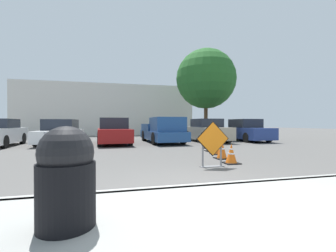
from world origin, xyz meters
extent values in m
plane|color=#565451|center=(0.00, 10.00, 0.00)|extent=(96.00, 96.00, 0.00)
cube|color=#999993|center=(0.00, -1.48, 0.07)|extent=(24.73, 2.96, 0.14)
cube|color=#999993|center=(0.00, 0.00, 0.07)|extent=(24.73, 0.20, 0.14)
cube|color=black|center=(1.38, 2.09, 0.80)|extent=(0.99, 0.03, 0.99)
cube|color=orange|center=(1.38, 2.08, 0.80)|extent=(0.93, 0.03, 0.93)
cube|color=slate|center=(1.38, 2.14, 0.01)|extent=(0.68, 0.20, 0.02)
cube|color=slate|center=(1.10, 2.14, 0.40)|extent=(0.04, 0.04, 0.80)
cube|color=slate|center=(1.66, 2.14, 0.40)|extent=(0.04, 0.04, 0.80)
cube|color=black|center=(2.19, 2.48, 0.01)|extent=(0.46, 0.46, 0.03)
cone|color=orange|center=(2.19, 2.48, 0.32)|extent=(0.34, 0.34, 0.58)
cylinder|color=white|center=(2.19, 2.48, 0.45)|extent=(0.11, 0.11, 0.05)
cylinder|color=white|center=(2.19, 2.48, 0.31)|extent=(0.19, 0.19, 0.05)
cube|color=black|center=(2.35, 3.41, 0.01)|extent=(0.46, 0.46, 0.03)
cone|color=orange|center=(2.35, 3.41, 0.37)|extent=(0.34, 0.34, 0.68)
cylinder|color=white|center=(2.35, 3.41, 0.52)|extent=(0.11, 0.11, 0.06)
cylinder|color=white|center=(2.35, 3.41, 0.35)|extent=(0.19, 0.19, 0.06)
cube|color=black|center=(2.72, 4.50, 0.01)|extent=(0.47, 0.47, 0.03)
cone|color=orange|center=(2.72, 4.50, 0.37)|extent=(0.35, 0.35, 0.67)
cylinder|color=white|center=(2.72, 4.50, 0.51)|extent=(0.11, 0.11, 0.06)
cylinder|color=white|center=(2.72, 4.50, 0.35)|extent=(0.19, 0.19, 0.06)
cube|color=black|center=(2.86, 5.42, 0.01)|extent=(0.46, 0.46, 0.03)
cone|color=orange|center=(2.86, 5.42, 0.39)|extent=(0.34, 0.34, 0.72)
cylinder|color=white|center=(2.86, 5.42, 0.55)|extent=(0.11, 0.11, 0.06)
cylinder|color=white|center=(2.86, 5.42, 0.37)|extent=(0.19, 0.19, 0.06)
cube|color=black|center=(3.22, 6.47, 0.01)|extent=(0.46, 0.46, 0.03)
cone|color=orange|center=(3.22, 6.47, 0.36)|extent=(0.34, 0.34, 0.65)
cylinder|color=white|center=(3.22, 6.47, 0.50)|extent=(0.11, 0.11, 0.06)
cylinder|color=white|center=(3.22, 6.47, 0.34)|extent=(0.19, 0.19, 0.06)
cylinder|color=black|center=(-6.53, 8.96, 0.33)|extent=(0.22, 0.67, 0.66)
cylinder|color=black|center=(-6.62, 11.53, 0.33)|extent=(0.22, 0.67, 0.66)
cube|color=white|center=(-4.35, 10.76, 0.51)|extent=(2.05, 4.58, 0.65)
cube|color=#1E232D|center=(-4.35, 10.87, 1.15)|extent=(1.73, 2.14, 0.64)
cylinder|color=black|center=(-3.55, 9.33, 0.33)|extent=(0.23, 0.66, 0.65)
cylinder|color=black|center=(-5.27, 9.40, 0.33)|extent=(0.23, 0.66, 0.65)
cylinder|color=black|center=(-3.44, 12.12, 0.33)|extent=(0.23, 0.66, 0.65)
cylinder|color=black|center=(-5.16, 12.19, 0.33)|extent=(0.23, 0.66, 0.65)
cube|color=maroon|center=(-1.29, 10.18, 0.56)|extent=(2.07, 4.54, 0.73)
cube|color=#1E232D|center=(-1.30, 10.29, 1.24)|extent=(1.71, 2.13, 0.65)
cylinder|color=black|center=(-0.38, 8.85, 0.35)|extent=(0.24, 0.72, 0.70)
cylinder|color=black|center=(-2.05, 8.75, 0.35)|extent=(0.24, 0.72, 0.70)
cylinder|color=black|center=(-0.54, 11.60, 0.35)|extent=(0.24, 0.72, 0.70)
cylinder|color=black|center=(-2.21, 11.50, 0.35)|extent=(0.24, 0.72, 0.70)
cube|color=navy|center=(1.77, 10.49, 0.48)|extent=(2.16, 5.32, 0.55)
cube|color=navy|center=(1.83, 9.31, 1.18)|extent=(1.84, 2.18, 0.85)
cube|color=navy|center=(1.65, 12.74, 0.98)|extent=(1.79, 0.19, 0.45)
cube|color=navy|center=(2.61, 11.58, 0.98)|extent=(0.23, 2.51, 0.45)
cube|color=navy|center=(0.82, 11.49, 0.98)|extent=(0.23, 2.51, 0.45)
cylinder|color=black|center=(2.72, 8.96, 0.37)|extent=(0.28, 0.75, 0.74)
cylinder|color=black|center=(0.98, 8.88, 0.37)|extent=(0.28, 0.75, 0.74)
cylinder|color=black|center=(2.56, 12.10, 0.37)|extent=(0.28, 0.75, 0.74)
cylinder|color=black|center=(0.82, 12.01, 0.37)|extent=(0.28, 0.75, 0.74)
cube|color=#A39984|center=(4.83, 10.24, 0.59)|extent=(1.96, 4.14, 0.79)
cube|color=#1E232D|center=(4.82, 10.34, 1.27)|extent=(1.66, 1.93, 0.56)
cylinder|color=black|center=(5.71, 9.01, 0.35)|extent=(0.23, 0.71, 0.70)
cylinder|color=black|center=(4.04, 8.95, 0.35)|extent=(0.23, 0.71, 0.70)
cylinder|color=black|center=(5.61, 11.53, 0.35)|extent=(0.23, 0.71, 0.70)
cylinder|color=black|center=(3.95, 11.47, 0.35)|extent=(0.23, 0.71, 0.70)
cube|color=navy|center=(7.89, 10.44, 0.56)|extent=(1.89, 4.63, 0.76)
cube|color=#1E232D|center=(7.89, 10.55, 1.24)|extent=(1.60, 2.15, 0.60)
cylinder|color=black|center=(8.65, 9.00, 0.32)|extent=(0.22, 0.65, 0.64)
cylinder|color=black|center=(7.04, 9.04, 0.32)|extent=(0.22, 0.65, 0.64)
cylinder|color=black|center=(8.73, 11.83, 0.32)|extent=(0.22, 0.65, 0.64)
cylinder|color=black|center=(7.12, 11.88, 0.32)|extent=(0.22, 0.65, 0.64)
cylinder|color=black|center=(-1.84, -1.18, 0.48)|extent=(0.60, 0.60, 0.68)
sphere|color=black|center=(-1.84, -1.18, 0.93)|extent=(0.57, 0.57, 0.57)
cylinder|color=gray|center=(-3.98, 6.20, 0.43)|extent=(0.11, 0.11, 0.86)
sphere|color=gray|center=(-3.98, 6.20, 0.86)|extent=(0.12, 0.12, 0.12)
cube|color=beige|center=(-1.72, 22.21, 2.66)|extent=(17.91, 5.00, 5.32)
cylinder|color=#513823|center=(6.47, 14.23, 1.58)|extent=(0.32, 0.32, 3.16)
sphere|color=#235B23|center=(6.47, 14.23, 5.07)|extent=(5.11, 5.11, 5.11)
camera|label=1|loc=(-1.37, -3.73, 1.24)|focal=24.00mm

